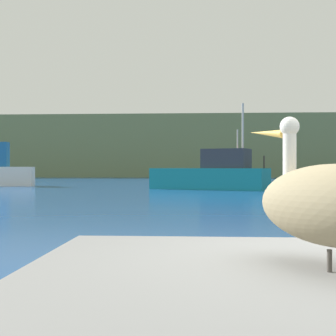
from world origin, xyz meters
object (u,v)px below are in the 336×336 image
object	(u,v)px
mooring_buoy	(317,194)
fishing_boat_green	(219,171)
pelican	(334,204)
fishing_boat_white	(0,171)
fishing_boat_teal	(213,175)

from	to	relation	value
mooring_buoy	fishing_boat_green	bearing A→B (deg)	94.93
pelican	mooring_buoy	size ratio (longest dim) A/B	1.92
pelican	fishing_boat_white	xyz separation A→B (m)	(-14.64, 31.13, -0.06)
fishing_boat_white	mooring_buoy	bearing A→B (deg)	130.72
mooring_buoy	pelican	bearing A→B (deg)	-102.31
pelican	fishing_boat_teal	bearing A→B (deg)	-30.26
pelican	fishing_boat_white	bearing A→B (deg)	-5.25
fishing_boat_white	mooring_buoy	distance (m)	24.28
pelican	fishing_boat_teal	distance (m)	26.59
fishing_boat_teal	fishing_boat_white	bearing A→B (deg)	-175.45
fishing_boat_green	pelican	bearing A→B (deg)	-108.18
fishing_boat_teal	fishing_boat_green	xyz separation A→B (m)	(0.95, 15.10, 0.08)
fishing_boat_teal	fishing_boat_green	world-z (taller)	fishing_boat_teal
fishing_boat_white	fishing_boat_green	distance (m)	18.76
fishing_boat_white	fishing_boat_teal	size ratio (longest dim) A/B	0.66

